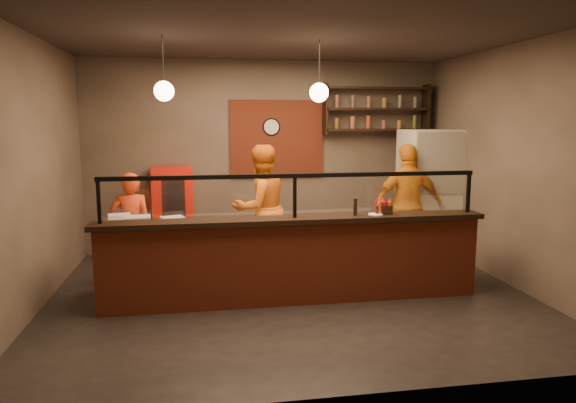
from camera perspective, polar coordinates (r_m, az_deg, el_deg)
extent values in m
plane|color=black|center=(6.68, 0.26, -10.28)|extent=(6.00, 6.00, 0.00)
plane|color=#342B28|center=(6.39, 0.28, 17.97)|extent=(6.00, 6.00, 0.00)
plane|color=#6A5A4D|center=(8.80, -2.54, 5.02)|extent=(6.00, 0.00, 6.00)
plane|color=#6A5A4D|center=(6.53, -26.68, 2.74)|extent=(0.00, 5.00, 5.00)
plane|color=#6A5A4D|center=(7.46, 23.66, 3.59)|extent=(0.00, 5.00, 5.00)
plane|color=#6A5A4D|center=(3.91, 6.56, 0.12)|extent=(6.00, 0.00, 6.00)
cube|color=#983921|center=(8.78, -1.22, 6.98)|extent=(1.60, 0.04, 1.30)
cube|color=#983921|center=(6.25, 0.74, -6.83)|extent=(4.60, 0.25, 1.00)
cube|color=black|center=(6.12, 0.75, -2.05)|extent=(4.70, 0.37, 0.06)
cube|color=gray|center=(6.74, -0.03, -6.31)|extent=(4.60, 0.75, 0.85)
cube|color=white|center=(6.64, -0.03, -2.56)|extent=(4.60, 0.75, 0.05)
cube|color=white|center=(6.08, 0.75, 0.54)|extent=(4.40, 0.02, 0.50)
cube|color=black|center=(6.04, 0.76, 2.89)|extent=(4.50, 0.05, 0.05)
cube|color=black|center=(6.09, -20.28, 0.00)|extent=(0.04, 0.04, 0.50)
cube|color=black|center=(6.08, 0.75, 0.54)|extent=(0.04, 0.04, 0.50)
cube|color=black|center=(6.83, 19.40, 0.96)|extent=(0.04, 0.04, 0.50)
cube|color=black|center=(9.04, 9.74, 7.86)|extent=(1.80, 0.28, 0.04)
cube|color=black|center=(9.04, 9.80, 10.08)|extent=(1.80, 0.28, 0.04)
cube|color=black|center=(9.06, 9.86, 12.29)|extent=(1.80, 0.28, 0.04)
cube|color=black|center=(8.79, 4.16, 10.22)|extent=(0.04, 0.28, 0.85)
cube|color=black|center=(9.38, 15.07, 9.86)|extent=(0.04, 0.28, 0.85)
cylinder|color=black|center=(8.75, -1.87, 8.28)|extent=(0.30, 0.04, 0.30)
cylinder|color=black|center=(6.47, -13.73, 14.93)|extent=(0.01, 0.01, 0.60)
sphere|color=#FEC78C|center=(6.44, -13.61, 11.83)|extent=(0.24, 0.24, 0.24)
cylinder|color=black|center=(6.62, 3.50, 15.01)|extent=(0.01, 0.01, 0.60)
sphere|color=#FEC78C|center=(6.59, 3.47, 11.99)|extent=(0.24, 0.24, 0.24)
imported|color=red|center=(7.36, -17.00, -2.75)|extent=(0.57, 0.39, 1.52)
imported|color=orange|center=(7.57, -3.09, -0.72)|extent=(1.12, 1.02, 1.86)
imported|color=orange|center=(8.14, 13.15, -0.27)|extent=(1.10, 0.48, 1.86)
cube|color=beige|center=(8.76, 15.36, 0.95)|extent=(0.86, 0.81, 2.06)
cube|color=red|center=(8.50, -12.75, -1.17)|extent=(0.69, 0.64, 1.48)
cylinder|color=white|center=(6.67, 3.48, -2.25)|extent=(0.69, 0.69, 0.01)
cube|color=silver|center=(6.47, -16.41, -2.29)|extent=(0.34, 0.29, 0.16)
cube|color=white|center=(6.81, -18.23, -1.93)|extent=(0.31, 0.26, 0.14)
cube|color=silver|center=(6.48, -12.68, -2.24)|extent=(0.32, 0.28, 0.13)
cylinder|color=gold|center=(6.68, -14.94, -2.28)|extent=(0.36, 0.25, 0.07)
cube|color=black|center=(6.46, 10.54, -0.86)|extent=(0.21, 0.18, 0.11)
cylinder|color=black|center=(6.28, 7.48, -0.61)|extent=(0.06, 0.06, 0.21)
cylinder|color=white|center=(6.37, 9.70, -1.43)|extent=(0.21, 0.21, 0.01)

